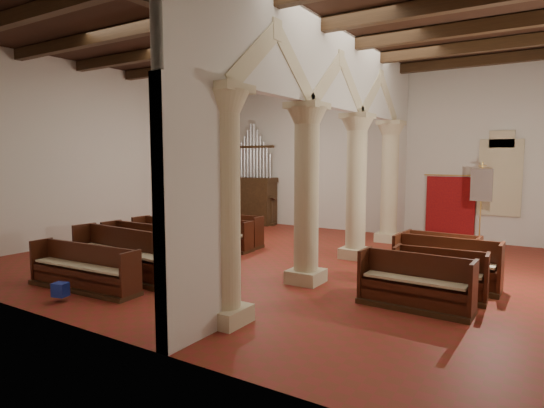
{
  "coord_description": "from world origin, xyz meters",
  "views": [
    {
      "loc": [
        6.56,
        -10.56,
        2.89
      ],
      "look_at": [
        -0.37,
        0.5,
        1.52
      ],
      "focal_mm": 30.0,
      "sensor_mm": 36.0,
      "label": 1
    }
  ],
  "objects_px": {
    "lectern": "(270,213)",
    "processional_banner": "(480,225)",
    "aisle_pew_0": "(415,290)",
    "pipe_organ": "(252,192)",
    "nave_pew_0": "(83,275)"
  },
  "relations": [
    {
      "from": "lectern",
      "to": "processional_banner",
      "type": "height_order",
      "value": "processional_banner"
    },
    {
      "from": "nave_pew_0",
      "to": "processional_banner",
      "type": "bearing_deg",
      "value": 48.99
    },
    {
      "from": "pipe_organ",
      "to": "processional_banner",
      "type": "bearing_deg",
      "value": -8.12
    },
    {
      "from": "pipe_organ",
      "to": "lectern",
      "type": "bearing_deg",
      "value": -0.72
    },
    {
      "from": "lectern",
      "to": "nave_pew_0",
      "type": "xyz_separation_m",
      "value": [
        1.55,
        -10.04,
        -0.19
      ]
    },
    {
      "from": "pipe_organ",
      "to": "nave_pew_0",
      "type": "relative_size",
      "value": 1.5
    },
    {
      "from": "lectern",
      "to": "processional_banner",
      "type": "bearing_deg",
      "value": -18.1
    },
    {
      "from": "processional_banner",
      "to": "aisle_pew_0",
      "type": "relative_size",
      "value": 1.28
    },
    {
      "from": "aisle_pew_0",
      "to": "lectern",
      "type": "bearing_deg",
      "value": 138.72
    },
    {
      "from": "pipe_organ",
      "to": "lectern",
      "type": "xyz_separation_m",
      "value": [
        0.9,
        -0.01,
        -0.85
      ]
    },
    {
      "from": "pipe_organ",
      "to": "lectern",
      "type": "distance_m",
      "value": 1.24
    },
    {
      "from": "lectern",
      "to": "nave_pew_0",
      "type": "distance_m",
      "value": 10.16
    },
    {
      "from": "lectern",
      "to": "nave_pew_0",
      "type": "bearing_deg",
      "value": -90.43
    },
    {
      "from": "nave_pew_0",
      "to": "aisle_pew_0",
      "type": "bearing_deg",
      "value": 18.4
    },
    {
      "from": "pipe_organ",
      "to": "aisle_pew_0",
      "type": "relative_size",
      "value": 2.06
    }
  ]
}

